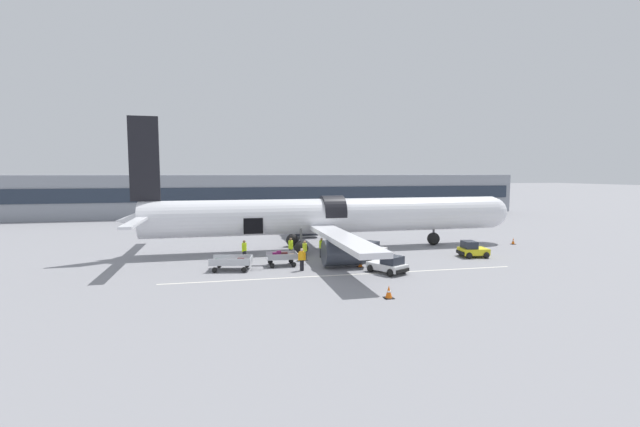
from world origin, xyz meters
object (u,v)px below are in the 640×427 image
ground_crew_loader_b (305,250)px  ground_crew_supervisor (302,259)px  ground_crew_driver (321,247)px  ground_crew_loader_a (244,250)px  baggage_tug_lead (372,252)px  baggage_tug_mid (472,250)px  baggage_tug_rear (389,265)px  ground_crew_helper (291,248)px  airplane (327,217)px  baggage_cart_loading (283,259)px  baggage_cart_queued (233,263)px

ground_crew_loader_b → ground_crew_supervisor: bearing=-104.5°
ground_crew_driver → ground_crew_loader_a: bearing=178.0°
baggage_tug_lead → ground_crew_supervisor: (-6.51, -2.63, 0.20)m
baggage_tug_mid → baggage_tug_rear: 10.33m
ground_crew_helper → airplane: bearing=41.3°
baggage_cart_loading → ground_crew_helper: ground_crew_helper is taller
baggage_tug_rear → ground_crew_loader_b: size_ratio=1.95×
ground_crew_supervisor → baggage_cart_queued: bearing=164.1°
baggage_tug_rear → ground_crew_supervisor: size_ratio=1.90×
ground_crew_driver → ground_crew_helper: bearing=173.8°
ground_crew_loader_b → baggage_cart_loading: bearing=-141.5°
ground_crew_supervisor → airplane: bearing=64.2°
baggage_cart_queued → ground_crew_helper: 6.03m
baggage_cart_loading → ground_crew_helper: 2.96m
baggage_tug_lead → ground_crew_supervisor: ground_crew_supervisor is taller
baggage_tug_lead → ground_crew_loader_b: (-5.55, 1.10, 0.18)m
airplane → ground_crew_helper: bearing=-138.7°
baggage_cart_queued → ground_crew_loader_a: (1.06, 3.29, 0.41)m
baggage_cart_loading → baggage_tug_lead: bearing=4.3°
ground_crew_helper → baggage_tug_mid: bearing=-10.6°
ground_crew_driver → ground_crew_supervisor: size_ratio=1.02×
baggage_tug_rear → ground_crew_supervisor: bearing=160.1°
baggage_tug_lead → ground_crew_loader_b: size_ratio=1.97×
airplane → ground_crew_loader_b: (-3.10, -4.68, -2.26)m
ground_crew_loader_a → baggage_tug_mid: bearing=-8.4°
baggage_cart_queued → ground_crew_loader_a: bearing=72.1°
airplane → baggage_cart_queued: size_ratio=9.36×
ground_crew_helper → baggage_tug_lead: bearing=-18.2°
baggage_tug_rear → ground_crew_loader_a: (-10.06, 6.92, 0.34)m
airplane → ground_crew_supervisor: size_ratio=22.44×
baggage_cart_queued → ground_crew_supervisor: bearing=-15.9°
airplane → ground_crew_helper: (-4.12, -3.62, -2.19)m
airplane → baggage_cart_queued: airplane is taller
baggage_tug_rear → ground_crew_loader_b: ground_crew_loader_b is taller
baggage_tug_mid → ground_crew_driver: ground_crew_driver is taller
baggage_cart_loading → ground_crew_driver: 4.47m
ground_crew_supervisor → ground_crew_loader_a: bearing=130.2°
ground_crew_supervisor → baggage_tug_lead: bearing=22.0°
baggage_tug_rear → ground_crew_driver: size_ratio=1.86×
baggage_tug_mid → ground_crew_loader_a: size_ratio=1.48×
ground_crew_loader_a → ground_crew_supervisor: 6.19m
baggage_cart_loading → ground_crew_driver: ground_crew_driver is taller
baggage_tug_rear → ground_crew_helper: (-6.12, 6.98, 0.36)m
ground_crew_loader_a → ground_crew_driver: size_ratio=1.01×
airplane → ground_crew_loader_b: airplane is taller
ground_crew_loader_a → airplane: bearing=24.5°
baggage_cart_queued → ground_crew_supervisor: size_ratio=2.40×
ground_crew_loader_a → ground_crew_loader_b: ground_crew_loader_a is taller
baggage_cart_queued → ground_crew_helper: bearing=33.7°
baggage_cart_queued → airplane: bearing=37.4°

